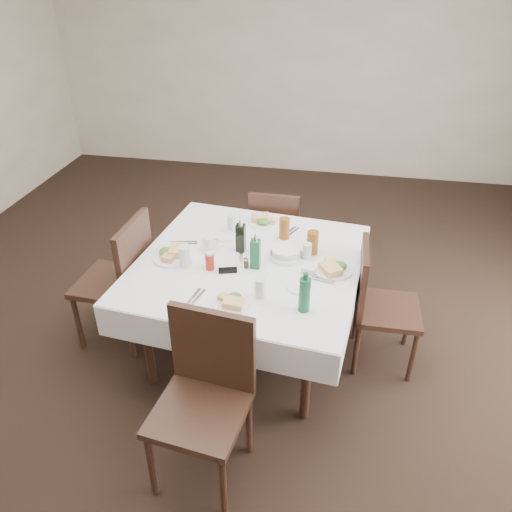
{
  "coord_description": "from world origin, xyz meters",
  "views": [
    {
      "loc": [
        0.8,
        -2.84,
        2.57
      ],
      "look_at": [
        0.26,
        -0.05,
        0.8
      ],
      "focal_mm": 35.0,
      "sensor_mm": 36.0,
      "label": 1
    }
  ],
  "objects_px": {
    "chair_east": "(376,299)",
    "chair_west": "(123,274)",
    "oil_cruet_green": "(255,253)",
    "green_bottle": "(305,294)",
    "water_n": "(232,223)",
    "dining_table": "(249,270)",
    "coffee_mug": "(209,244)",
    "water_s": "(260,288)",
    "water_e": "(307,251)",
    "bread_basket": "(286,253)",
    "ketchup_bottle": "(210,261)",
    "chair_south": "(206,388)",
    "oil_cruet_dark": "(241,237)",
    "water_w": "(185,257)",
    "chair_north": "(275,230)"
  },
  "relations": [
    {
      "from": "green_bottle",
      "to": "chair_west",
      "type": "bearing_deg",
      "value": 163.11
    },
    {
      "from": "chair_east",
      "to": "bread_basket",
      "type": "relative_size",
      "value": 4.26
    },
    {
      "from": "dining_table",
      "to": "water_s",
      "type": "height_order",
      "value": "water_s"
    },
    {
      "from": "chair_west",
      "to": "coffee_mug",
      "type": "height_order",
      "value": "chair_west"
    },
    {
      "from": "chair_east",
      "to": "oil_cruet_green",
      "type": "bearing_deg",
      "value": -172.08
    },
    {
      "from": "chair_west",
      "to": "oil_cruet_green",
      "type": "xyz_separation_m",
      "value": [
        0.97,
        -0.0,
        0.3
      ]
    },
    {
      "from": "oil_cruet_green",
      "to": "green_bottle",
      "type": "relative_size",
      "value": 1.01
    },
    {
      "from": "oil_cruet_dark",
      "to": "oil_cruet_green",
      "type": "relative_size",
      "value": 0.99
    },
    {
      "from": "water_w",
      "to": "bread_basket",
      "type": "xyz_separation_m",
      "value": [
        0.64,
        0.23,
        -0.04
      ]
    },
    {
      "from": "chair_north",
      "to": "ketchup_bottle",
      "type": "distance_m",
      "value": 1.14
    },
    {
      "from": "water_s",
      "to": "dining_table",
      "type": "bearing_deg",
      "value": 111.61
    },
    {
      "from": "oil_cruet_dark",
      "to": "oil_cruet_green",
      "type": "xyz_separation_m",
      "value": [
        0.14,
        -0.19,
        0.0
      ]
    },
    {
      "from": "oil_cruet_green",
      "to": "ketchup_bottle",
      "type": "relative_size",
      "value": 2.02
    },
    {
      "from": "chair_west",
      "to": "water_s",
      "type": "bearing_deg",
      "value": -16.93
    },
    {
      "from": "chair_east",
      "to": "green_bottle",
      "type": "relative_size",
      "value": 3.58
    },
    {
      "from": "dining_table",
      "to": "water_e",
      "type": "xyz_separation_m",
      "value": [
        0.38,
        0.11,
        0.13
      ]
    },
    {
      "from": "chair_south",
      "to": "ketchup_bottle",
      "type": "relative_size",
      "value": 7.83
    },
    {
      "from": "water_n",
      "to": "oil_cruet_green",
      "type": "height_order",
      "value": "oil_cruet_green"
    },
    {
      "from": "water_w",
      "to": "ketchup_bottle",
      "type": "relative_size",
      "value": 1.13
    },
    {
      "from": "chair_west",
      "to": "oil_cruet_green",
      "type": "distance_m",
      "value": 1.01
    },
    {
      "from": "bread_basket",
      "to": "water_n",
      "type": "bearing_deg",
      "value": 145.8
    },
    {
      "from": "dining_table",
      "to": "bread_basket",
      "type": "distance_m",
      "value": 0.28
    },
    {
      "from": "water_s",
      "to": "water_e",
      "type": "distance_m",
      "value": 0.54
    },
    {
      "from": "dining_table",
      "to": "water_s",
      "type": "distance_m",
      "value": 0.43
    },
    {
      "from": "water_s",
      "to": "oil_cruet_dark",
      "type": "bearing_deg",
      "value": 114.54
    },
    {
      "from": "dining_table",
      "to": "coffee_mug",
      "type": "bearing_deg",
      "value": 162.25
    },
    {
      "from": "chair_west",
      "to": "ketchup_bottle",
      "type": "xyz_separation_m",
      "value": [
        0.68,
        -0.08,
        0.25
      ]
    },
    {
      "from": "dining_table",
      "to": "chair_east",
      "type": "relative_size",
      "value": 1.76
    },
    {
      "from": "chair_east",
      "to": "chair_west",
      "type": "bearing_deg",
      "value": -176.52
    },
    {
      "from": "oil_cruet_green",
      "to": "coffee_mug",
      "type": "relative_size",
      "value": 1.92
    },
    {
      "from": "water_n",
      "to": "water_e",
      "type": "xyz_separation_m",
      "value": [
        0.59,
        -0.28,
        -0.01
      ]
    },
    {
      "from": "ketchup_bottle",
      "to": "water_n",
      "type": "bearing_deg",
      "value": 87.17
    },
    {
      "from": "dining_table",
      "to": "water_e",
      "type": "relative_size",
      "value": 14.37
    },
    {
      "from": "water_n",
      "to": "water_w",
      "type": "xyz_separation_m",
      "value": [
        -0.19,
        -0.53,
        0.0
      ]
    },
    {
      "from": "water_n",
      "to": "bread_basket",
      "type": "bearing_deg",
      "value": -34.2
    },
    {
      "from": "water_n",
      "to": "water_w",
      "type": "height_order",
      "value": "water_w"
    },
    {
      "from": "chair_south",
      "to": "coffee_mug",
      "type": "height_order",
      "value": "chair_south"
    },
    {
      "from": "green_bottle",
      "to": "water_e",
      "type": "bearing_deg",
      "value": 94.14
    },
    {
      "from": "water_n",
      "to": "bread_basket",
      "type": "xyz_separation_m",
      "value": [
        0.45,
        -0.3,
        -0.03
      ]
    },
    {
      "from": "oil_cruet_green",
      "to": "oil_cruet_dark",
      "type": "bearing_deg",
      "value": 126.37
    },
    {
      "from": "chair_west",
      "to": "ketchup_bottle",
      "type": "bearing_deg",
      "value": -6.88
    },
    {
      "from": "chair_north",
      "to": "coffee_mug",
      "type": "relative_size",
      "value": 6.56
    },
    {
      "from": "chair_east",
      "to": "green_bottle",
      "type": "distance_m",
      "value": 0.77
    },
    {
      "from": "water_s",
      "to": "ketchup_bottle",
      "type": "relative_size",
      "value": 1.01
    },
    {
      "from": "water_n",
      "to": "green_bottle",
      "type": "xyz_separation_m",
      "value": [
        0.63,
        -0.86,
        0.05
      ]
    },
    {
      "from": "oil_cruet_dark",
      "to": "water_e",
      "type": "bearing_deg",
      "value": -2.11
    },
    {
      "from": "chair_east",
      "to": "chair_west",
      "type": "distance_m",
      "value": 1.79
    },
    {
      "from": "chair_south",
      "to": "oil_cruet_green",
      "type": "bearing_deg",
      "value": 84.29
    },
    {
      "from": "water_w",
      "to": "ketchup_bottle",
      "type": "height_order",
      "value": "water_w"
    },
    {
      "from": "chair_east",
      "to": "oil_cruet_dark",
      "type": "height_order",
      "value": "oil_cruet_dark"
    }
  ]
}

